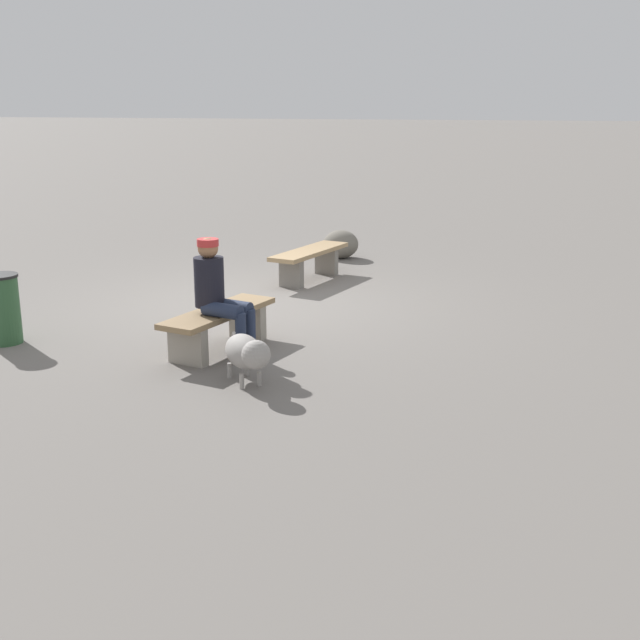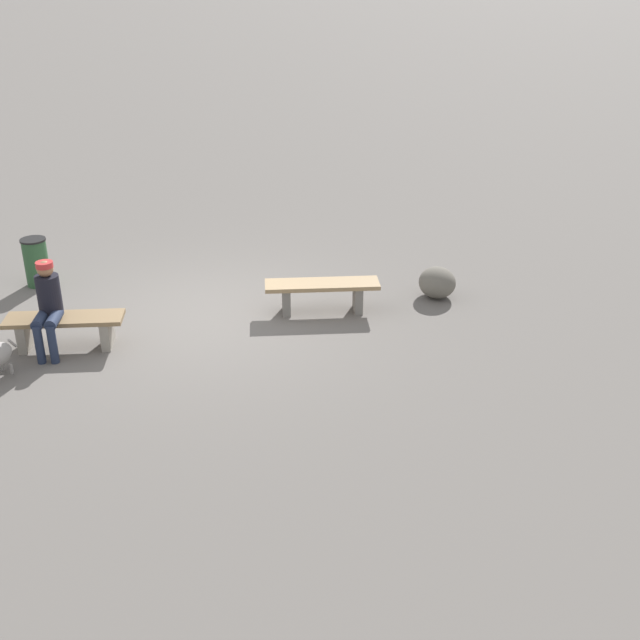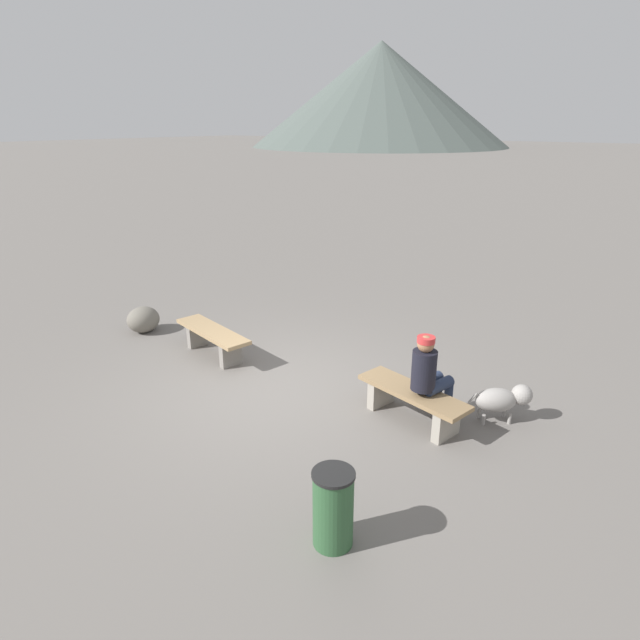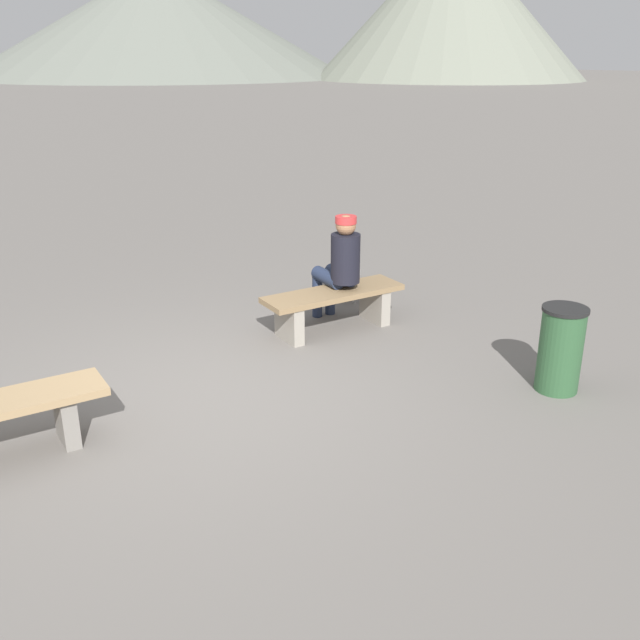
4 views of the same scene
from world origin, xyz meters
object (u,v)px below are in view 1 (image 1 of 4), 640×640
at_px(bench_right, 219,323).
at_px(boulder, 341,244).
at_px(bench_left, 310,258).
at_px(seated_person, 218,290).
at_px(dog, 247,352).
at_px(trash_bin, 2,309).

distance_m(bench_right, boulder, 5.40).
relative_size(bench_left, seated_person, 1.39).
bearing_deg(dog, bench_left, 148.51).
distance_m(bench_left, bench_right, 3.57).
relative_size(bench_right, trash_bin, 2.08).
relative_size(dog, trash_bin, 0.91).
distance_m(bench_right, seated_person, 0.43).
bearing_deg(boulder, trash_bin, -21.64).
relative_size(dog, boulder, 1.16).
bearing_deg(trash_bin, seated_person, 95.18).
bearing_deg(bench_right, bench_left, -165.95).
height_order(bench_right, dog, dog).
distance_m(bench_left, boulder, 1.83).
relative_size(bench_left, dog, 2.46).
height_order(bench_right, trash_bin, trash_bin).
bearing_deg(seated_person, trash_bin, -70.63).
height_order(seated_person, dog, seated_person).
height_order(bench_left, bench_right, bench_left).
bearing_deg(bench_right, boulder, -166.33).
bearing_deg(seated_person, dog, 51.93).
bearing_deg(dog, trash_bin, -141.01).
xyz_separation_m(bench_left, bench_right, (3.57, 0.06, -0.03)).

